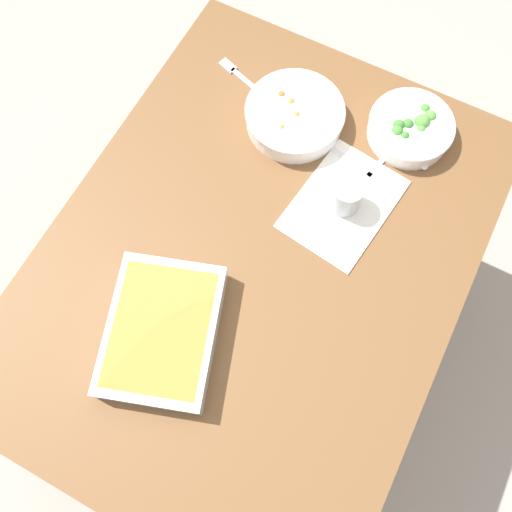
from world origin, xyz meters
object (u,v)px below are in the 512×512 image
Objects in this scene: broccoli_bowl at (411,128)px; drink_cup at (346,197)px; baking_dish at (162,331)px; stew_bowl at (295,115)px; spoon_by_stew at (338,152)px; spoon_by_broccoli at (415,148)px; fork_on_table at (242,78)px; spoon_spare at (367,178)px.

broccoli_bowl is 0.25m from drink_cup.
baking_dish is 0.50m from drink_cup.
spoon_by_stew is at bearing -102.30° from stew_bowl.
spoon_by_broccoli is (0.21, -0.09, -0.03)m from drink_cup.
spoon_by_broccoli is at bearing -77.05° from stew_bowl.
spoon_by_broccoli is at bearing -134.35° from broccoli_bowl.
fork_on_table is (0.65, 0.16, -0.03)m from baking_dish.
drink_cup reaches higher than fork_on_table.
spoon_spare is (0.54, -0.23, -0.03)m from baking_dish.
drink_cup is 0.09m from spoon_spare.
broccoli_bowl reaches higher than stew_bowl.
drink_cup reaches higher than spoon_spare.
spoon_spare is (-0.06, -0.22, -0.03)m from stew_bowl.
baking_dish is 4.17× the size of drink_cup.
drink_cup is at bearing -118.48° from fork_on_table.
drink_cup is (0.45, -0.21, 0.00)m from baking_dish.
stew_bowl is 0.18m from fork_on_table.
spoon_by_stew is (-0.13, 0.13, -0.03)m from broccoli_bowl.
stew_bowl is 0.23m from spoon_spare.
stew_bowl is at bearing -108.05° from fork_on_table.
spoon_by_stew is 0.19m from spoon_by_broccoli.
stew_bowl reaches higher than fork_on_table.
spoon_by_broccoli is 0.80× the size of fork_on_table.
stew_bowl is 1.37× the size of spoon_by_stew.
broccoli_bowl is 1.47× the size of spoon_by_broccoli.
spoon_spare is at bearing -109.10° from spoon_by_stew.
spoon_spare is at bearing -23.15° from baking_dish.
stew_bowl is at bearing 102.95° from spoon_by_broccoli.
baking_dish reaches higher than spoon_by_stew.
spoon_spare is (-0.16, 0.04, -0.03)m from broccoli_bowl.
stew_bowl is at bearing 110.48° from broccoli_bowl.
fork_on_table is (0.06, 0.17, -0.03)m from stew_bowl.
stew_bowl is 0.25m from drink_cup.
fork_on_table is (0.12, 0.39, -0.00)m from spoon_spare.
drink_cup is at bearing 165.78° from broccoli_bowl.
drink_cup is 0.23m from spoon_by_broccoli.
drink_cup is at bearing 166.45° from spoon_spare.
stew_bowl reaches higher than spoon_spare.
broccoli_bowl is 0.44m from fork_on_table.
stew_bowl is at bearing 77.70° from spoon_by_stew.
drink_cup is 0.49× the size of spoon_spare.
baking_dish is at bearing 155.15° from drink_cup.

